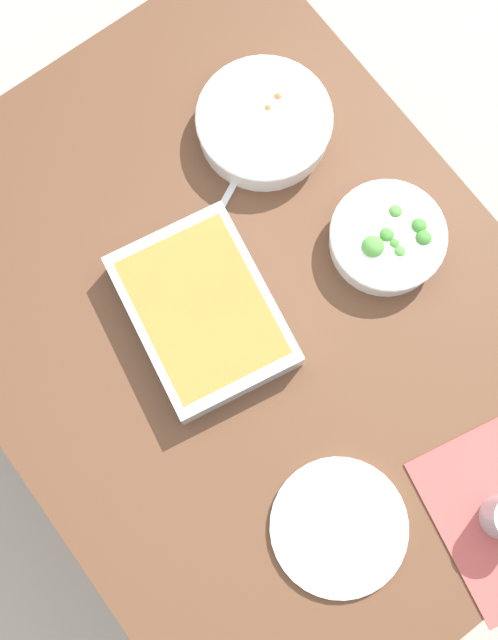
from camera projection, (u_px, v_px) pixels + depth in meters
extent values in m
plane|color=#B2A899|center=(249.00, 383.00, 2.05)|extent=(6.00, 6.00, 0.00)
cube|color=brown|center=(249.00, 323.00, 1.35)|extent=(1.20, 0.90, 0.04)
cylinder|color=brown|center=(244.00, 81.00, 1.86)|extent=(0.06, 0.06, 0.70)
cylinder|color=white|center=(264.00, 124.00, 1.38)|extent=(0.23, 0.23, 0.05)
torus|color=white|center=(264.00, 118.00, 1.36)|extent=(0.24, 0.24, 0.01)
cylinder|color=#B2844C|center=(264.00, 123.00, 1.38)|extent=(0.19, 0.19, 0.03)
sphere|color=#C66633|center=(278.00, 98.00, 1.37)|extent=(0.02, 0.02, 0.02)
sphere|color=silver|center=(261.00, 123.00, 1.36)|extent=(0.02, 0.02, 0.02)
sphere|color=silver|center=(267.00, 97.00, 1.37)|extent=(0.01, 0.01, 0.01)
sphere|color=#C66633|center=(268.00, 110.00, 1.37)|extent=(0.02, 0.02, 0.02)
sphere|color=silver|center=(259.00, 117.00, 1.37)|extent=(0.01, 0.01, 0.01)
sphere|color=#B2844C|center=(265.00, 119.00, 1.36)|extent=(0.01, 0.01, 0.01)
cylinder|color=white|center=(387.00, 239.00, 1.34)|extent=(0.19, 0.19, 0.05)
torus|color=white|center=(389.00, 235.00, 1.32)|extent=(0.20, 0.20, 0.01)
cylinder|color=#8CB272|center=(387.00, 238.00, 1.34)|extent=(0.16, 0.16, 0.02)
sphere|color=#569E42|center=(399.00, 252.00, 1.31)|extent=(0.02, 0.02, 0.02)
sphere|color=#569E42|center=(395.00, 212.00, 1.33)|extent=(0.03, 0.03, 0.03)
sphere|color=#478C38|center=(394.00, 244.00, 1.32)|extent=(0.02, 0.02, 0.02)
sphere|color=#478C38|center=(423.00, 238.00, 1.32)|extent=(0.03, 0.03, 0.03)
sphere|color=#569E42|center=(373.00, 247.00, 1.31)|extent=(0.04, 0.04, 0.04)
sphere|color=#478C38|center=(386.00, 236.00, 1.32)|extent=(0.03, 0.03, 0.03)
sphere|color=#478C38|center=(419.00, 226.00, 1.32)|extent=(0.03, 0.03, 0.03)
cube|color=silver|center=(203.00, 312.00, 1.31)|extent=(0.33, 0.27, 0.06)
cube|color=gold|center=(202.00, 310.00, 1.29)|extent=(0.29, 0.24, 0.04)
cylinder|color=silver|center=(339.00, 527.00, 1.25)|extent=(0.22, 0.22, 0.01)
cube|color=silver|center=(219.00, 211.00, 1.37)|extent=(0.07, 0.13, 0.01)
ellipsoid|color=silver|center=(242.00, 170.00, 1.39)|extent=(0.04, 0.05, 0.01)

